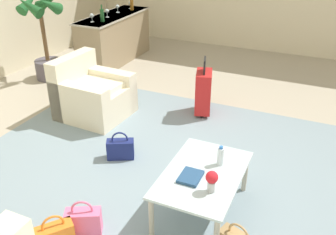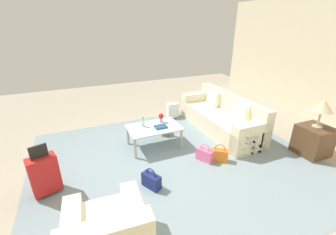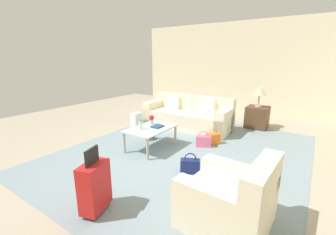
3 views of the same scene
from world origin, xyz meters
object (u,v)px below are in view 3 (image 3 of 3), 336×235
handbag_tan (147,133)px  handbag_navy (190,166)px  water_bottle (141,125)px  side_table (257,117)px  backpack_white (137,120)px  armchair (232,203)px  coffee_table_book (157,126)px  coffee_table (151,130)px  couch (188,116)px  table_lamp (260,91)px  handbag_pink (203,141)px  flower_vase (152,119)px  suitcase_red (95,186)px  handbag_orange (213,139)px

handbag_tan → handbag_navy: same height
water_bottle → side_table: water_bottle is taller
water_bottle → backpack_white: water_bottle is taller
water_bottle → side_table: size_ratio=0.35×
handbag_tan → backpack_white: size_ratio=0.89×
armchair → coffee_table_book: (-1.42, -2.09, 0.18)m
coffee_table → side_table: bearing=151.8°
couch → armchair: size_ratio=2.50×
coffee_table_book → table_lamp: (-2.68, 1.42, 0.54)m
armchair → handbag_tan: bearing=-123.1°
handbag_tan → water_bottle: bearing=30.6°
coffee_table_book → handbag_pink: bearing=125.3°
couch → handbag_pink: 1.48m
flower_vase → side_table: bearing=147.4°
couch → suitcase_red: bearing=11.9°
side_table → backpack_white: size_ratio=1.47×
coffee_table → side_table: (-2.80, 1.50, -0.11)m
water_bottle → table_lamp: bearing=151.9°
armchair → flower_vase: (-1.52, -2.32, 0.28)m
coffee_table → handbag_pink: 1.16m
coffee_table → side_table: 3.18m
water_bottle → handbag_orange: 1.65m
side_table → handbag_orange: 1.92m
coffee_table_book → flower_vase: 0.27m
coffee_table_book → handbag_orange: (-0.84, 0.92, -0.34)m
side_table → suitcase_red: 4.87m
coffee_table → coffee_table_book: (-0.12, 0.08, 0.07)m
side_table → flower_vase: bearing=-32.6°
table_lamp → handbag_tan: 3.22m
water_bottle → coffee_table: bearing=153.4°
coffee_table → handbag_orange: 1.41m
flower_vase → backpack_white: flower_vase is taller
handbag_navy → water_bottle: bearing=-102.3°
water_bottle → side_table: 3.41m
armchair → handbag_tan: (-1.72, -2.63, -0.17)m
couch → table_lamp: 2.02m
coffee_table_book → handbag_tan: bearing=-119.0°
couch → flower_vase: bearing=-1.8°
handbag_tan → handbag_navy: (0.89, 1.66, 0.00)m
couch → table_lamp: (-1.01, 1.60, 0.71)m
flower_vase → backpack_white: (-0.78, -1.14, -0.39)m
side_table → handbag_pink: size_ratio=1.65×
side_table → suitcase_red: bearing=-9.5°
table_lamp → backpack_white: 3.42m
water_bottle → suitcase_red: 1.98m
couch → coffee_table: couch is taller
coffee_table → handbag_pink: bearing=128.5°
suitcase_red → backpack_white: 3.60m
coffee_table_book → suitcase_red: size_ratio=0.29×
handbag_orange → handbag_navy: same height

